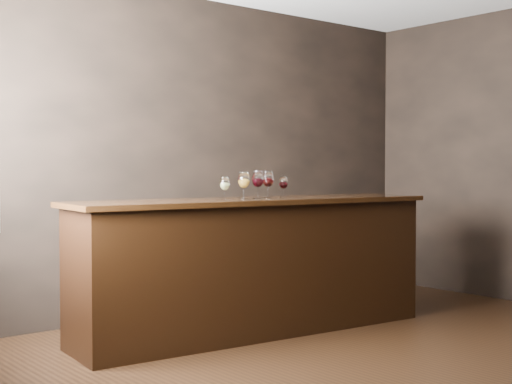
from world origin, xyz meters
TOP-DOWN VIEW (x-y plane):
  - ground at (0.00, 0.00)m, footprint 5.00×5.00m
  - room_shell at (-0.23, 0.11)m, footprint 5.02×4.52m
  - bar_counter at (-0.25, 1.19)m, footprint 2.92×0.89m
  - bar_top at (-0.25, 1.19)m, footprint 3.02×0.97m
  - back_bar_shelf at (0.62, 2.03)m, footprint 2.62×0.40m
  - glass_white at (-0.54, 1.19)m, footprint 0.07×0.07m
  - glass_amber at (-0.39, 1.15)m, footprint 0.09×0.09m
  - glass_red_a at (-0.24, 1.17)m, footprint 0.09×0.09m
  - glass_red_b at (-0.10, 1.22)m, footprint 0.09×0.09m
  - glass_red_c at (0.07, 1.22)m, footprint 0.07×0.07m

SIDE VIEW (x-z plane):
  - ground at x=0.00m, z-range 0.00..0.00m
  - back_bar_shelf at x=0.62m, z-range 0.00..0.94m
  - bar_counter at x=-0.25m, z-range 0.00..1.00m
  - bar_top at x=-0.25m, z-range 1.00..1.04m
  - glass_red_c at x=0.07m, z-range 1.07..1.24m
  - glass_white at x=-0.54m, z-range 1.07..1.25m
  - glass_amber at x=-0.39m, z-range 1.08..1.29m
  - glass_red_b at x=-0.10m, z-range 1.08..1.29m
  - glass_red_a at x=-0.24m, z-range 1.08..1.30m
  - room_shell at x=-0.23m, z-range 0.40..3.21m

